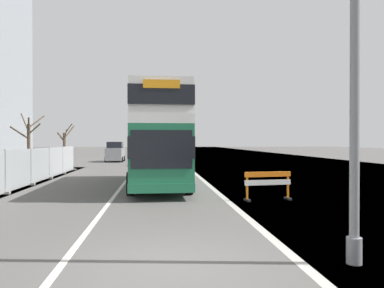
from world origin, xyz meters
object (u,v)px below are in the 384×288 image
lamppost_foreground (355,30)px  car_oncoming_near (158,154)px  car_receding_mid (115,152)px  roadworks_barrier (268,182)px  double_decker_bus (158,137)px

lamppost_foreground → car_oncoming_near: (-3.61, 29.50, -3.36)m
car_oncoming_near → car_receding_mid: size_ratio=1.12×
roadworks_barrier → car_oncoming_near: size_ratio=0.42×
lamppost_foreground → car_oncoming_near: bearing=97.0°
car_oncoming_near → car_receding_mid: (-4.74, 6.70, -0.00)m
double_decker_bus → car_oncoming_near: (0.05, 16.74, -1.50)m
roadworks_barrier → double_decker_bus: bearing=129.9°
roadworks_barrier → car_oncoming_near: 22.25m
lamppost_foreground → car_oncoming_near: 29.91m
double_decker_bus → car_receding_mid: 23.96m
lamppost_foreground → roadworks_barrier: lamppost_foreground is taller
double_decker_bus → car_receding_mid: bearing=101.3°
roadworks_barrier → car_receding_mid: (-8.95, 28.55, 0.33)m
roadworks_barrier → car_receding_mid: 29.92m
lamppost_foreground → car_oncoming_near: lamppost_foreground is taller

